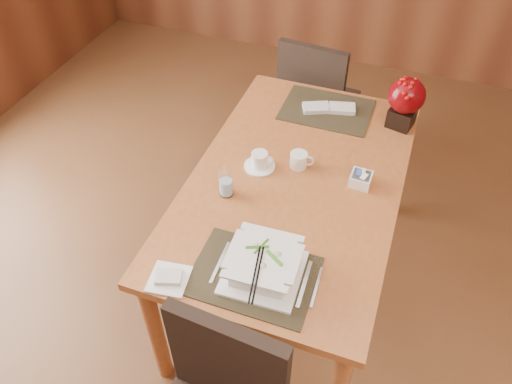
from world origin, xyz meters
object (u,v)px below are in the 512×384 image
(far_chair, at_px, (315,98))
(dining_table, at_px, (295,195))
(soup_setting, at_px, (263,265))
(sugar_caddy, at_px, (361,179))
(bread_plate, at_px, (169,279))
(water_glass, at_px, (226,182))
(berry_decor, at_px, (406,100))
(creamer_jug, at_px, (299,160))
(coffee_cup, at_px, (260,161))

(far_chair, bearing_deg, dining_table, 104.94)
(dining_table, xyz_separation_m, soup_setting, (0.03, -0.53, 0.15))
(sugar_caddy, relative_size, bread_plate, 0.63)
(water_glass, xyz_separation_m, far_chair, (0.10, 1.17, -0.31))
(berry_decor, bearing_deg, water_glass, -130.21)
(water_glass, distance_m, creamer_jug, 0.36)
(far_chair, bearing_deg, water_glass, 91.14)
(far_chair, bearing_deg, creamer_jug, 104.74)
(dining_table, distance_m, far_chair, 1.01)
(water_glass, bearing_deg, coffee_cup, 70.07)
(coffee_cup, height_order, sugar_caddy, coffee_cup)
(water_glass, bearing_deg, soup_setting, -50.25)
(coffee_cup, bearing_deg, bread_plate, -98.51)
(sugar_caddy, relative_size, far_chair, 0.10)
(coffee_cup, bearing_deg, sugar_caddy, 5.66)
(berry_decor, xyz_separation_m, bread_plate, (-0.65, -1.22, -0.14))
(coffee_cup, height_order, berry_decor, berry_decor)
(berry_decor, height_order, far_chair, berry_decor)
(far_chair, bearing_deg, bread_plate, 91.56)
(dining_table, height_order, berry_decor, berry_decor)
(sugar_caddy, distance_m, berry_decor, 0.51)
(dining_table, height_order, water_glass, water_glass)
(soup_setting, height_order, sugar_caddy, soup_setting)
(dining_table, bearing_deg, water_glass, -143.57)
(soup_setting, distance_m, sugar_caddy, 0.64)
(dining_table, height_order, far_chair, far_chair)
(coffee_cup, distance_m, sugar_caddy, 0.45)
(coffee_cup, relative_size, sugar_caddy, 1.57)
(coffee_cup, height_order, bread_plate, coffee_cup)
(water_glass, xyz_separation_m, bread_plate, (-0.03, -0.48, -0.07))
(dining_table, height_order, soup_setting, soup_setting)
(dining_table, xyz_separation_m, sugar_caddy, (0.27, 0.07, 0.12))
(dining_table, distance_m, water_glass, 0.36)
(soup_setting, distance_m, water_glass, 0.45)
(soup_setting, xyz_separation_m, bread_plate, (-0.31, -0.14, -0.05))
(creamer_jug, bearing_deg, water_glass, -138.60)
(bread_plate, relative_size, far_chair, 0.15)
(creamer_jug, bearing_deg, soup_setting, -93.10)
(water_glass, height_order, berry_decor, berry_decor)
(berry_decor, distance_m, far_chair, 0.79)
(coffee_cup, bearing_deg, berry_decor, 43.99)
(creamer_jug, distance_m, far_chair, 0.95)
(sugar_caddy, height_order, berry_decor, berry_decor)
(coffee_cup, xyz_separation_m, sugar_caddy, (0.45, 0.04, -0.01))
(berry_decor, xyz_separation_m, far_chair, (-0.53, 0.44, -0.38))
(bread_plate, distance_m, far_chair, 1.68)
(dining_table, distance_m, coffee_cup, 0.22)
(soup_setting, height_order, creamer_jug, soup_setting)
(water_glass, bearing_deg, far_chair, 85.30)
(dining_table, bearing_deg, berry_decor, 56.12)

